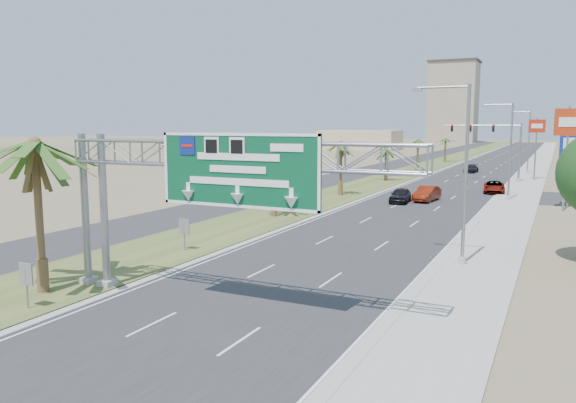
# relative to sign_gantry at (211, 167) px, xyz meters

# --- Properties ---
(road) EXTENTS (12.00, 300.00, 0.02)m
(road) POSITION_rel_sign_gantry_xyz_m (1.06, 100.07, -6.05)
(road) COLOR #28282B
(road) RESTS_ON ground
(sidewalk_right) EXTENTS (4.00, 300.00, 0.10)m
(sidewalk_right) POSITION_rel_sign_gantry_xyz_m (9.56, 100.07, -6.01)
(sidewalk_right) COLOR #9E9B93
(sidewalk_right) RESTS_ON ground
(median_grass) EXTENTS (7.00, 300.00, 0.12)m
(median_grass) POSITION_rel_sign_gantry_xyz_m (-8.94, 100.07, -6.00)
(median_grass) COLOR #415324
(median_grass) RESTS_ON ground
(opposing_road) EXTENTS (8.00, 300.00, 0.02)m
(opposing_road) POSITION_rel_sign_gantry_xyz_m (-15.94, 100.07, -6.05)
(opposing_road) COLOR #28282B
(opposing_road) RESTS_ON ground
(sign_gantry) EXTENTS (16.75, 1.24, 7.50)m
(sign_gantry) POSITION_rel_sign_gantry_xyz_m (0.00, 0.00, 0.00)
(sign_gantry) COLOR gray
(sign_gantry) RESTS_ON ground
(palm_near) EXTENTS (5.70, 5.70, 8.35)m
(palm_near) POSITION_rel_sign_gantry_xyz_m (-8.14, -1.93, 0.87)
(palm_near) COLOR brown
(palm_near) RESTS_ON ground
(palm_row_b) EXTENTS (3.99, 3.99, 5.95)m
(palm_row_b) POSITION_rel_sign_gantry_xyz_m (-8.44, 22.07, -1.16)
(palm_row_b) COLOR brown
(palm_row_b) RESTS_ON ground
(palm_row_c) EXTENTS (3.99, 3.99, 6.75)m
(palm_row_c) POSITION_rel_sign_gantry_xyz_m (-8.44, 38.07, -0.39)
(palm_row_c) COLOR brown
(palm_row_c) RESTS_ON ground
(palm_row_d) EXTENTS (3.99, 3.99, 5.45)m
(palm_row_d) POSITION_rel_sign_gantry_xyz_m (-8.44, 56.07, -1.64)
(palm_row_d) COLOR brown
(palm_row_d) RESTS_ON ground
(palm_row_e) EXTENTS (3.99, 3.99, 6.15)m
(palm_row_e) POSITION_rel_sign_gantry_xyz_m (-8.44, 75.07, -0.97)
(palm_row_e) COLOR brown
(palm_row_e) RESTS_ON ground
(palm_row_f) EXTENTS (3.99, 3.99, 5.75)m
(palm_row_f) POSITION_rel_sign_gantry_xyz_m (-8.44, 100.07, -1.35)
(palm_row_f) COLOR brown
(palm_row_f) RESTS_ON ground
(streetlight_near) EXTENTS (3.27, 0.44, 10.00)m
(streetlight_near) POSITION_rel_sign_gantry_xyz_m (8.36, 12.07, -1.36)
(streetlight_near) COLOR gray
(streetlight_near) RESTS_ON ground
(streetlight_mid) EXTENTS (3.27, 0.44, 10.00)m
(streetlight_mid) POSITION_rel_sign_gantry_xyz_m (8.36, 42.07, -1.36)
(streetlight_mid) COLOR gray
(streetlight_mid) RESTS_ON ground
(streetlight_far) EXTENTS (3.27, 0.44, 10.00)m
(streetlight_far) POSITION_rel_sign_gantry_xyz_m (8.36, 78.07, -1.36)
(streetlight_far) COLOR gray
(streetlight_far) RESTS_ON ground
(signal_mast) EXTENTS (10.28, 0.71, 8.00)m
(signal_mast) POSITION_rel_sign_gantry_xyz_m (6.23, 62.05, -1.21)
(signal_mast) COLOR gray
(signal_mast) RESTS_ON ground
(median_signback_a) EXTENTS (0.75, 0.08, 2.08)m
(median_signback_a) POSITION_rel_sign_gantry_xyz_m (-6.74, -3.93, -4.61)
(median_signback_a) COLOR gray
(median_signback_a) RESTS_ON ground
(median_signback_b) EXTENTS (0.75, 0.08, 2.08)m
(median_signback_b) POSITION_rel_sign_gantry_xyz_m (-7.44, 8.07, -4.61)
(median_signback_b) COLOR gray
(median_signback_b) RESTS_ON ground
(tower_distant) EXTENTS (20.00, 16.00, 35.00)m
(tower_distant) POSITION_rel_sign_gantry_xyz_m (-30.94, 240.07, 11.44)
(tower_distant) COLOR gray
(tower_distant) RESTS_ON ground
(building_distant_left) EXTENTS (24.00, 14.00, 6.00)m
(building_distant_left) POSITION_rel_sign_gantry_xyz_m (-43.94, 150.07, -3.06)
(building_distant_left) COLOR tan
(building_distant_left) RESTS_ON ground
(car_left_lane) EXTENTS (2.15, 4.54, 1.50)m
(car_left_lane) POSITION_rel_sign_gantry_xyz_m (-1.10, 35.68, -5.31)
(car_left_lane) COLOR black
(car_left_lane) RESTS_ON ground
(car_mid_lane) EXTENTS (2.13, 4.87, 1.55)m
(car_mid_lane) POSITION_rel_sign_gantry_xyz_m (1.08, 37.90, -5.28)
(car_mid_lane) COLOR #671809
(car_mid_lane) RESTS_ON ground
(car_right_lane) EXTENTS (2.78, 5.14, 1.37)m
(car_right_lane) POSITION_rel_sign_gantry_xyz_m (6.56, 48.27, -5.37)
(car_right_lane) COLOR gray
(car_right_lane) RESTS_ON ground
(car_far) EXTENTS (2.09, 4.49, 1.27)m
(car_far) POSITION_rel_sign_gantry_xyz_m (0.19, 75.94, -5.42)
(car_far) COLOR black
(car_far) RESTS_ON ground
(pole_sign_red_near) EXTENTS (2.37, 1.06, 9.44)m
(pole_sign_red_near) POSITION_rel_sign_gantry_xyz_m (13.69, 36.71, 1.40)
(pole_sign_red_near) COLOR gray
(pole_sign_red_near) RESTS_ON ground
(pole_sign_blue) EXTENTS (2.02, 0.52, 7.78)m
(pole_sign_blue) POSITION_rel_sign_gantry_xyz_m (14.06, 39.41, -0.30)
(pole_sign_blue) COLOR gray
(pole_sign_blue) RESTS_ON ground
(pole_sign_red_far) EXTENTS (2.15, 1.11, 8.73)m
(pole_sign_red_far) POSITION_rel_sign_gantry_xyz_m (10.06, 65.88, 0.85)
(pole_sign_red_far) COLOR gray
(pole_sign_red_far) RESTS_ON ground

